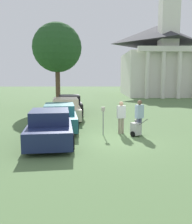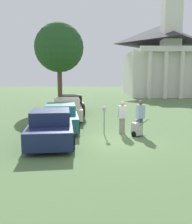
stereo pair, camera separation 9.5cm
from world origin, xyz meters
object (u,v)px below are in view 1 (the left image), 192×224
Objects in this scene: parked_car_black at (69,104)px; church at (159,57)px; parked_car_navy at (50,127)px; person_worker at (121,115)px; parked_car_teal at (60,116)px; parking_meter at (103,116)px; parked_car_cream at (66,109)px; equipment_cart at (136,129)px; person_supervisor at (139,115)px.

church reaches higher than parked_car_black.
parked_car_navy is 2.90× the size of person_worker.
parked_car_navy is 3.19m from parked_car_teal.
person_worker reaches higher than parked_car_navy.
person_worker is at bearing -72.58° from parked_car_black.
person_worker is (3.45, -7.61, 0.29)m from parked_car_black.
parked_car_black reaches higher than parked_car_teal.
parking_meter is at bearing -79.36° from parked_car_black.
parked_car_cream is at bearing -96.96° from parked_car_black.
parked_car_black is at bearing 79.65° from equipment_cart.
parked_car_teal is 5.48× the size of equipment_cart.
equipment_cart is at bearing -12.76° from parking_meter.
person_supervisor is (4.35, -7.91, 0.35)m from parked_car_black.
parked_car_cream is at bearing 83.04° from parked_car_navy.
church is (8.95, 26.89, 5.00)m from person_worker.
parked_car_cream reaches higher than parking_meter.
parked_car_teal is at bearing 83.04° from parked_car_navy.
parked_car_navy is 4.97× the size of equipment_cart.
parking_meter is 1.46× the size of equipment_cart.
parking_meter reaches higher than parked_car_teal.
parked_car_navy is 0.21× the size of church.
person_supervisor is 0.08× the size of church.
parked_car_teal is 3.08m from parking_meter.
parking_meter is 1.78m from equipment_cart.
parked_car_teal is 3.03× the size of person_supervisor.
parked_car_black is 5.31× the size of equipment_cart.
parked_car_navy is at bearing -96.96° from parked_car_cream.
person_worker is 28.78m from church.
parked_car_cream is 3.73× the size of parking_meter.
person_supervisor is at bearing 10.28° from parked_car_navy.
person_worker is at bearing 18.59° from parked_car_navy.
parked_car_teal is at bearing -96.96° from parked_car_black.
parked_car_navy is 0.91× the size of parked_car_cream.
church is (12.40, 19.28, 5.29)m from parked_car_black.
church is at bearing -123.24° from person_worker.
equipment_cart is (1.63, -0.37, -0.62)m from parking_meter.
person_worker is at bearing -30.96° from parked_car_teal.
parked_car_navy is 4.26m from equipment_cart.
parking_meter is 0.06× the size of church.
parked_car_teal is at bearing -116.06° from church.
parked_car_cream is 25.85m from church.
person_worker reaches higher than parked_car_black.
parked_car_cream is 6.84m from equipment_cart.
person_supervisor is (4.35, -1.84, 0.37)m from parked_car_teal.
parked_car_navy reaches higher than equipment_cart.
church is at bearing 56.98° from parked_car_teal.
parked_car_navy is 0.91× the size of parked_car_teal.
parked_car_cream reaches higher than parked_car_teal.
parking_meter is at bearing 130.28° from equipment_cart.
parked_car_black is at bearing 83.04° from parked_car_cream.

